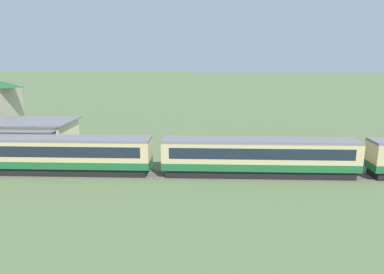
{
  "coord_description": "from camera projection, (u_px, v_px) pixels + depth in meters",
  "views": [
    {
      "loc": [
        -37.49,
        -34.31,
        12.53
      ],
      "look_at": [
        -39.06,
        6.18,
        3.27
      ],
      "focal_mm": 32.0,
      "sensor_mm": 36.0,
      "label": 1
    }
  ],
  "objects": [
    {
      "name": "railway_track",
      "position": [
        255.0,
        175.0,
        37.71
      ],
      "size": [
        189.28,
        3.6,
        0.04
      ],
      "color": "#665B51",
      "rests_on": "ground_plane"
    },
    {
      "name": "station_building",
      "position": [
        31.0,
        136.0,
        47.24
      ],
      "size": [
        11.68,
        8.95,
        4.3
      ],
      "color": "beige",
      "rests_on": "ground_plane"
    },
    {
      "name": "passenger_train",
      "position": [
        261.0,
        155.0,
        37.19
      ],
      "size": [
        110.95,
        3.2,
        4.11
      ],
      "color": "#1E6033",
      "rests_on": "ground_plane"
    }
  ]
}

